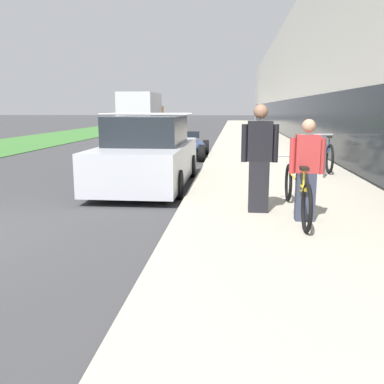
# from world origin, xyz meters

# --- Properties ---
(sidewalk_slab) EXTENTS (4.05, 70.00, 0.15)m
(sidewalk_slab) POSITION_xyz_m (5.70, 21.00, 0.07)
(sidewalk_slab) COLOR #B2AA99
(sidewalk_slab) RESTS_ON ground
(storefront_facade) EXTENTS (10.01, 70.00, 7.48)m
(storefront_facade) POSITION_xyz_m (12.76, 29.00, 3.73)
(storefront_facade) COLOR silver
(storefront_facade) RESTS_ON ground
(lawn_strip) EXTENTS (5.19, 70.00, 0.03)m
(lawn_strip) POSITION_xyz_m (-6.67, 25.00, 0.01)
(lawn_strip) COLOR #3D7533
(lawn_strip) RESTS_ON ground
(tandem_bicycle) EXTENTS (0.52, 2.73, 0.87)m
(tandem_bicycle) POSITION_xyz_m (5.62, 1.46, 0.52)
(tandem_bicycle) COLOR black
(tandem_bicycle) RESTS_ON sidewalk_slab
(person_rider) EXTENTS (0.52, 0.20, 1.53)m
(person_rider) POSITION_xyz_m (5.70, 1.10, 0.92)
(person_rider) COLOR #33384C
(person_rider) RESTS_ON sidewalk_slab
(person_bystander) EXTENTS (0.59, 0.23, 1.75)m
(person_bystander) POSITION_xyz_m (5.02, 1.61, 1.03)
(person_bystander) COLOR black
(person_bystander) RESTS_ON sidewalk_slab
(bike_rack_hoop) EXTENTS (0.05, 0.60, 0.84)m
(bike_rack_hoop) POSITION_xyz_m (6.83, 5.58, 0.66)
(bike_rack_hoop) COLOR #4C4C51
(bike_rack_hoop) RESTS_ON sidewalk_slab
(cruiser_bike_nearest) EXTENTS (0.52, 1.83, 0.98)m
(cruiser_bike_nearest) POSITION_xyz_m (7.10, 6.54, 0.56)
(cruiser_bike_nearest) COLOR black
(cruiser_bike_nearest) RESTS_ON sidewalk_slab
(cruiser_bike_middle) EXTENTS (0.52, 1.70, 0.83)m
(cruiser_bike_middle) POSITION_xyz_m (7.09, 8.92, 0.50)
(cruiser_bike_middle) COLOR black
(cruiser_bike_middle) RESTS_ON sidewalk_slab
(parked_sedan_curbside) EXTENTS (1.99, 4.73, 1.72)m
(parked_sedan_curbside) POSITION_xyz_m (2.59, 4.58, 0.75)
(parked_sedan_curbside) COLOR silver
(parked_sedan_curbside) RESTS_ON ground
(vintage_roadster_curbside) EXTENTS (1.86, 3.87, 0.97)m
(vintage_roadster_curbside) POSITION_xyz_m (2.68, 10.51, 0.42)
(vintage_roadster_curbside) COLOR navy
(vintage_roadster_curbside) RESTS_ON ground
(moving_truck) EXTENTS (2.50, 6.11, 2.94)m
(moving_truck) POSITION_xyz_m (-2.28, 26.45, 1.48)
(moving_truck) COLOR orange
(moving_truck) RESTS_ON ground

